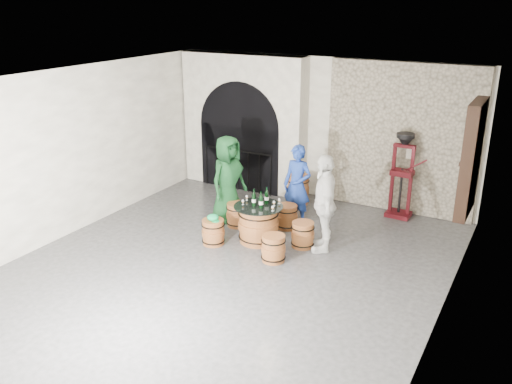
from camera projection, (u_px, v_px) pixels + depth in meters
The scene contains 31 objects.
ground at pixel (231, 265), 9.46m from camera, with size 8.00×8.00×0.00m, color #303033.
wall_back at pixel (322, 129), 12.21m from camera, with size 8.00×8.00×0.00m, color white.
wall_front at pixel (29, 285), 5.62m from camera, with size 8.00×8.00×0.00m, color white.
wall_left at pixel (76, 151), 10.50m from camera, with size 8.00×8.00×0.00m, color white.
wall_right at pixel (450, 218), 7.33m from camera, with size 8.00×8.00×0.00m, color white.
ceiling at pixel (228, 80), 8.37m from camera, with size 8.00×8.00×0.00m, color beige.
stone_facing_panel at pixel (401, 139), 11.34m from camera, with size 3.20×0.12×3.18m, color #9E937E.
arched_opening at pixel (244, 123), 12.86m from camera, with size 3.10×0.60×3.19m.
shuttered_window at pixel (471, 159), 9.29m from camera, with size 0.23×1.10×2.00m.
barrel_table at pixel (258, 224), 10.27m from camera, with size 0.93×0.93×0.72m.
barrel_stool_left at pixel (237, 215), 11.01m from camera, with size 0.44×0.44×0.49m.
barrel_stool_far at pixel (287, 217), 10.91m from camera, with size 0.44×0.44×0.49m.
barrel_stool_right at pixel (303, 235), 10.08m from camera, with size 0.44×0.44×0.49m.
barrel_stool_near_right at pixel (273, 248), 9.54m from camera, with size 0.44×0.44×0.49m.
barrel_stool_near_left at pixel (213, 232), 10.20m from camera, with size 0.44×0.44×0.49m.
green_cap at pixel (213, 218), 10.09m from camera, with size 0.26×0.22×0.12m.
person_green at pixel (228, 179), 11.08m from camera, with size 0.88×0.57×1.81m, color #103B1A.
person_blue at pixel (297, 185), 10.93m from camera, with size 0.61×0.40×1.66m, color navy.
person_white at pixel (324, 203), 9.76m from camera, with size 1.07×0.44×1.82m, color silver.
wine_bottle_left at pixel (254, 199), 10.12m from camera, with size 0.08×0.08×0.32m.
wine_bottle_center at pixel (261, 201), 10.01m from camera, with size 0.08×0.08×0.32m.
wine_bottle_right at pixel (267, 197), 10.23m from camera, with size 0.08×0.08×0.32m.
tasting_glass_a at pixel (243, 202), 10.19m from camera, with size 0.05×0.05×0.10m, color #B46E23, non-canonical shape.
tasting_glass_b at pixel (274, 203), 10.13m from camera, with size 0.05×0.05×0.10m, color #B46E23, non-canonical shape.
tasting_glass_c at pixel (261, 201), 10.27m from camera, with size 0.05×0.05×0.10m, color #B46E23, non-canonical shape.
tasting_glass_d at pixel (279, 201), 10.25m from camera, with size 0.05×0.05×0.10m, color #B46E23, non-canonical shape.
tasting_glass_e at pixel (273, 209), 9.89m from camera, with size 0.05×0.05×0.10m, color #B46E23, non-canonical shape.
tasting_glass_f at pixel (247, 198), 10.42m from camera, with size 0.05×0.05×0.10m, color #B46E23, non-canonical shape.
side_barrel at pixel (298, 190), 12.17m from camera, with size 0.50×0.50×0.67m.
corking_press at pixel (403, 169), 11.20m from camera, with size 0.75×0.42×1.81m.
control_box at pixel (411, 153), 11.25m from camera, with size 0.18×0.10×0.22m, color silver.
Camera 1 is at (4.46, -7.20, 4.43)m, focal length 38.00 mm.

